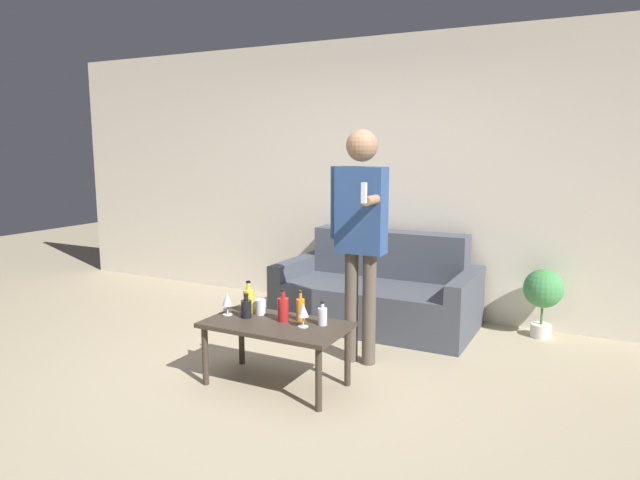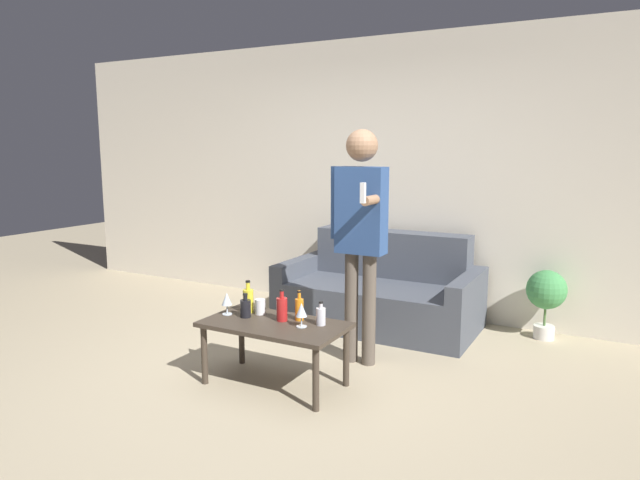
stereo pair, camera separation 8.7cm
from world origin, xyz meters
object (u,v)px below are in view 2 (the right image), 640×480
(coffee_table, at_px, (275,330))
(bottle_orange, at_px, (299,309))
(person_standing_front, at_px, (360,224))
(couch, at_px, (381,293))

(coffee_table, relative_size, bottle_orange, 4.67)
(coffee_table, xyz_separation_m, person_standing_front, (0.34, 0.66, 0.68))
(couch, distance_m, bottle_orange, 1.53)
(person_standing_front, bearing_deg, couch, 102.89)
(couch, xyz_separation_m, person_standing_front, (0.22, -0.98, 0.78))
(bottle_orange, bearing_deg, person_standing_front, 67.68)
(couch, relative_size, coffee_table, 1.80)
(couch, height_order, bottle_orange, couch)
(coffee_table, distance_m, bottle_orange, 0.22)
(couch, bearing_deg, person_standing_front, -77.11)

